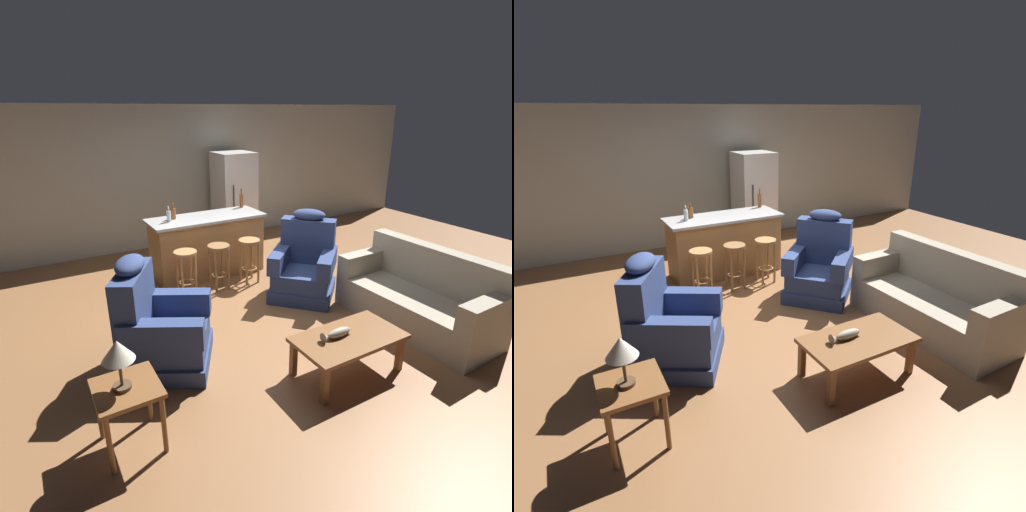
% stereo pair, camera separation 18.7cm
% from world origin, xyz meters
% --- Properties ---
extents(ground_plane, '(12.00, 12.00, 0.00)m').
position_xyz_m(ground_plane, '(0.00, 0.00, 0.00)').
color(ground_plane, brown).
extents(back_wall, '(12.00, 0.05, 2.60)m').
position_xyz_m(back_wall, '(0.00, 3.12, 1.30)').
color(back_wall, '#B2B2A3').
rests_on(back_wall, ground_plane).
extents(coffee_table, '(1.10, 0.60, 0.42)m').
position_xyz_m(coffee_table, '(0.12, -1.75, 0.36)').
color(coffee_table, brown).
rests_on(coffee_table, ground_plane).
extents(fish_figurine, '(0.34, 0.10, 0.10)m').
position_xyz_m(fish_figurine, '(-0.01, -1.71, 0.46)').
color(fish_figurine, '#4C3823').
rests_on(fish_figurine, coffee_table).
extents(couch, '(0.87, 1.91, 0.94)m').
position_xyz_m(couch, '(1.56, -1.45, 0.34)').
color(couch, '#9E937F').
rests_on(couch, ground_plane).
extents(recliner_near_lamp, '(1.15, 1.15, 1.20)m').
position_xyz_m(recliner_near_lamp, '(-1.45, -0.66, 0.42)').
color(recliner_near_lamp, navy).
rests_on(recliner_near_lamp, ground_plane).
extents(recliner_near_island, '(1.19, 1.19, 1.20)m').
position_xyz_m(recliner_near_island, '(0.86, -0.05, 0.42)').
color(recliner_near_island, navy).
rests_on(recliner_near_island, ground_plane).
extents(end_table, '(0.48, 0.48, 0.56)m').
position_xyz_m(end_table, '(-1.99, -1.59, 0.46)').
color(end_table, brown).
rests_on(end_table, ground_plane).
extents(table_lamp, '(0.24, 0.24, 0.41)m').
position_xyz_m(table_lamp, '(-2.02, -1.59, 0.87)').
color(table_lamp, '#4C3823').
rests_on(table_lamp, end_table).
extents(kitchen_island, '(1.80, 0.70, 0.95)m').
position_xyz_m(kitchen_island, '(0.00, 1.35, 0.48)').
color(kitchen_island, '#9E7042').
rests_on(kitchen_island, ground_plane).
extents(bar_stool_left, '(0.32, 0.32, 0.68)m').
position_xyz_m(bar_stool_left, '(-0.61, 0.72, 0.47)').
color(bar_stool_left, '#A87A47').
rests_on(bar_stool_left, ground_plane).
extents(bar_stool_middle, '(0.32, 0.32, 0.68)m').
position_xyz_m(bar_stool_middle, '(-0.10, 0.72, 0.47)').
color(bar_stool_middle, olive).
rests_on(bar_stool_middle, ground_plane).
extents(bar_stool_right, '(0.32, 0.32, 0.68)m').
position_xyz_m(bar_stool_right, '(0.40, 0.72, 0.47)').
color(bar_stool_right, '#A87A47').
rests_on(bar_stool_right, ground_plane).
extents(refrigerator, '(0.70, 0.69, 1.76)m').
position_xyz_m(refrigerator, '(1.13, 2.55, 0.88)').
color(refrigerator, white).
rests_on(refrigerator, ground_plane).
extents(bottle_tall_green, '(0.06, 0.06, 0.23)m').
position_xyz_m(bottle_tall_green, '(-0.59, 1.35, 1.04)').
color(bottle_tall_green, silver).
rests_on(bottle_tall_green, kitchen_island).
extents(bottle_short_amber, '(0.08, 0.08, 0.23)m').
position_xyz_m(bottle_short_amber, '(-0.49, 1.47, 1.04)').
color(bottle_short_amber, brown).
rests_on(bottle_short_amber, kitchen_island).
extents(bottle_wine_dark, '(0.06, 0.06, 0.32)m').
position_xyz_m(bottle_wine_dark, '(0.77, 1.61, 1.07)').
color(bottle_wine_dark, brown).
rests_on(bottle_wine_dark, kitchen_island).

